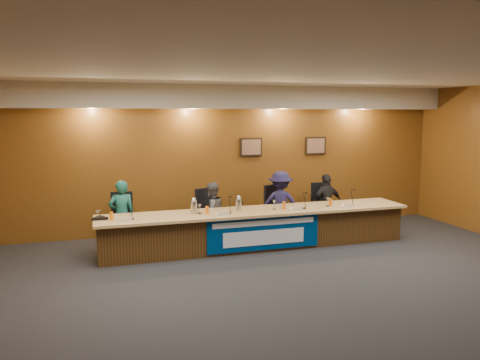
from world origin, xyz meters
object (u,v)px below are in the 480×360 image
object	(u,v)px
dais_body	(257,230)
office_chair_a	(122,224)
speakerphone	(100,218)
banner	(264,233)
panelist_c	(280,204)
panelist_a	(122,215)
carafe_mid	(238,205)
office_chair_c	(278,213)
office_chair_b	(210,218)
office_chair_d	(324,210)
panelist_b	(212,212)
carafe_left	(194,207)
panelist_d	(326,203)

from	to	relation	value
dais_body	office_chair_a	xyz separation A→B (m)	(-2.53, 0.71, 0.13)
speakerphone	banner	bearing A→B (deg)	-8.02
panelist_c	panelist_a	bearing A→B (deg)	19.57
panelist_c	carafe_mid	world-z (taller)	panelist_c
dais_body	office_chair_c	size ratio (longest dim) A/B	12.50
banner	panelist_a	size ratio (longest dim) A/B	1.63
banner	office_chair_b	size ratio (longest dim) A/B	4.58
office_chair_d	dais_body	bearing A→B (deg)	-160.41
panelist_a	office_chair_c	xyz separation A→B (m)	(3.27, 0.10, -0.19)
office_chair_c	banner	bearing A→B (deg)	-142.46
dais_body	panelist_b	xyz separation A→B (m)	(-0.76, 0.61, 0.26)
panelist_a	office_chair_d	distance (m)	4.36
carafe_mid	carafe_left	bearing A→B (deg)	179.82
panelist_a	carafe_left	world-z (taller)	panelist_a
banner	panelist_d	size ratio (longest dim) A/B	1.69
panelist_d	panelist_b	bearing A→B (deg)	-5.35
panelist_c	speakerphone	bearing A→B (deg)	29.11
panelist_c	panelist_d	xyz separation A→B (m)	(1.09, 0.00, -0.05)
dais_body	carafe_left	size ratio (longest dim) A/B	25.33
dais_body	panelist_b	size ratio (longest dim) A/B	4.88
office_chair_b	carafe_mid	distance (m)	0.90
panelist_c	office_chair_d	distance (m)	1.11
speakerphone	panelist_d	bearing A→B (deg)	7.39
dais_body	carafe_left	xyz separation A→B (m)	(-1.25, 0.00, 0.52)
panelist_b	panelist_c	world-z (taller)	panelist_c
dais_body	carafe_mid	distance (m)	0.64
panelist_a	office_chair_b	world-z (taller)	panelist_a
office_chair_d	carafe_mid	world-z (taller)	carafe_mid
dais_body	panelist_a	distance (m)	2.62
office_chair_a	office_chair_b	bearing A→B (deg)	6.60
panelist_a	speakerphone	xyz separation A→B (m)	(-0.40, -0.62, 0.10)
office_chair_a	office_chair_d	distance (m)	4.35
dais_body	office_chair_d	bearing A→B (deg)	21.38
panelist_b	office_chair_a	size ratio (longest dim) A/B	2.56
panelist_c	speakerphone	world-z (taller)	panelist_c
panelist_b	panelist_d	xyz separation A→B (m)	(2.58, 0.00, 0.04)
panelist_b	office_chair_c	size ratio (longest dim) A/B	2.56
office_chair_b	carafe_mid	size ratio (longest dim) A/B	2.04
office_chair_a	carafe_mid	distance (m)	2.30
panelist_b	speakerphone	bearing A→B (deg)	-6.87
panelist_a	office_chair_a	bearing A→B (deg)	-94.46
office_chair_a	panelist_a	bearing A→B (deg)	-83.40
panelist_d	office_chair_a	distance (m)	4.36
banner	office_chair_a	bearing A→B (deg)	155.91
office_chair_b	panelist_b	bearing A→B (deg)	-114.99
office_chair_c	office_chair_d	distance (m)	1.09
carafe_left	office_chair_c	bearing A→B (deg)	19.74
office_chair_d	office_chair_a	bearing A→B (deg)	178.21
office_chair_c	office_chair_d	bearing A→B (deg)	-19.26
dais_body	speakerphone	size ratio (longest dim) A/B	18.75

